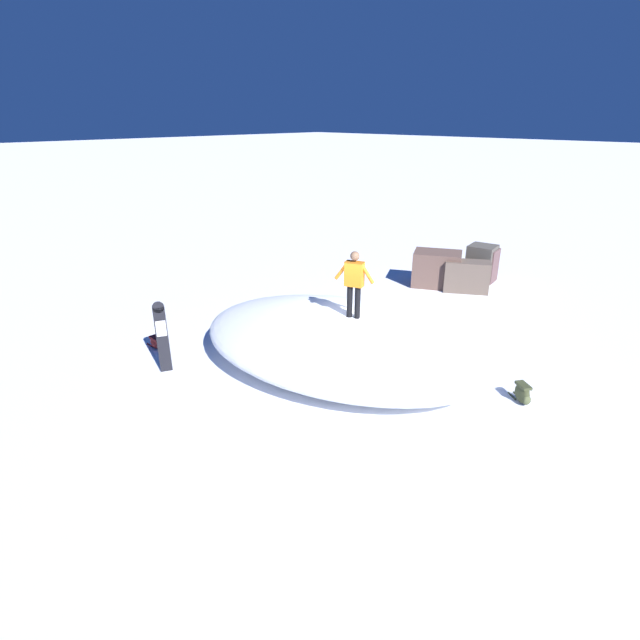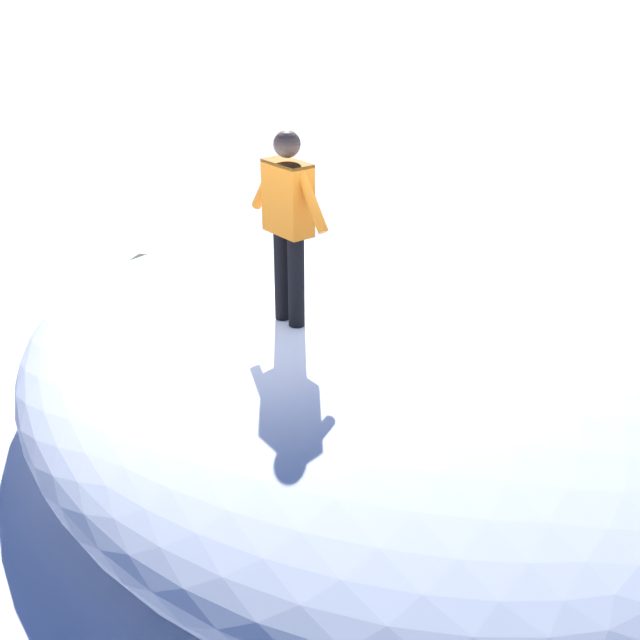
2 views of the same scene
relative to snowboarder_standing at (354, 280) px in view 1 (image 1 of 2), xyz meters
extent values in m
plane|color=white|center=(-0.04, -0.31, -2.07)|extent=(240.00, 240.00, 0.00)
ellipsoid|color=white|center=(0.09, 0.27, -1.51)|extent=(8.36, 6.52, 1.12)
cylinder|color=black|center=(0.09, 0.04, -0.54)|extent=(0.14, 0.14, 0.80)
cylinder|color=black|center=(-0.09, -0.04, -0.54)|extent=(0.14, 0.14, 0.80)
cube|color=orange|center=(0.00, 0.00, 0.16)|extent=(0.49, 0.36, 0.60)
sphere|color=#936B4C|center=(0.00, 0.00, 0.60)|extent=(0.22, 0.22, 0.22)
cylinder|color=orange|center=(0.29, 0.11, 0.21)|extent=(0.39, 0.21, 0.50)
cylinder|color=orange|center=(-0.29, -0.11, 0.21)|extent=(0.39, 0.21, 0.50)
cube|color=black|center=(2.85, 3.58, -1.29)|extent=(0.36, 0.37, 1.55)
cylinder|color=black|center=(2.97, 3.53, -0.51)|extent=(0.17, 0.28, 0.28)
cube|color=#B2B2B7|center=(2.86, 3.58, -1.01)|extent=(0.16, 0.24, 0.37)
cube|color=black|center=(2.93, 3.55, -1.01)|extent=(0.16, 0.21, 0.12)
cube|color=black|center=(2.85, 3.58, -1.57)|extent=(0.16, 0.21, 0.12)
ellipsoid|color=#383D23|center=(-3.96, -0.96, -1.85)|extent=(0.49, 0.43, 0.44)
ellipsoid|color=#4B5131|center=(-4.11, -0.85, -1.91)|extent=(0.20, 0.21, 0.21)
cube|color=#383D23|center=(-3.96, -0.96, -1.66)|extent=(0.41, 0.37, 0.06)
cylinder|color=#383D23|center=(-3.80, -1.15, -2.05)|extent=(0.27, 0.20, 0.04)
cylinder|color=#383D23|center=(-3.72, -1.04, -2.05)|extent=(0.27, 0.20, 0.04)
ellipsoid|color=maroon|center=(4.10, 3.16, -1.91)|extent=(0.44, 0.23, 0.30)
ellipsoid|color=maroon|center=(3.90, 3.16, -1.96)|extent=(0.13, 0.17, 0.15)
cube|color=maroon|center=(4.10, 3.16, -1.79)|extent=(0.37, 0.19, 0.06)
cylinder|color=maroon|center=(4.34, 3.09, -2.05)|extent=(0.31, 0.04, 0.04)
cylinder|color=maroon|center=(4.34, 3.22, -2.05)|extent=(0.31, 0.04, 0.04)
cube|color=brown|center=(0.67, -8.22, -1.46)|extent=(0.84, 0.92, 1.20)
cube|color=brown|center=(0.60, -6.68, -1.53)|extent=(1.66, 1.42, 1.07)
cube|color=#4E4942|center=(0.80, -8.07, -1.40)|extent=(1.05, 1.04, 1.34)
cube|color=brown|center=(1.67, -6.48, -1.45)|extent=(1.97, 1.77, 1.24)
camera|label=1|loc=(-7.35, 8.67, 3.66)|focal=28.09mm
camera|label=2|loc=(6.13, -1.64, 1.93)|focal=44.91mm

